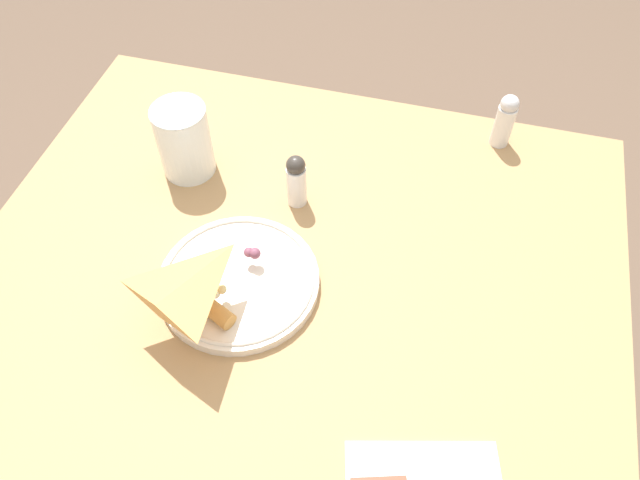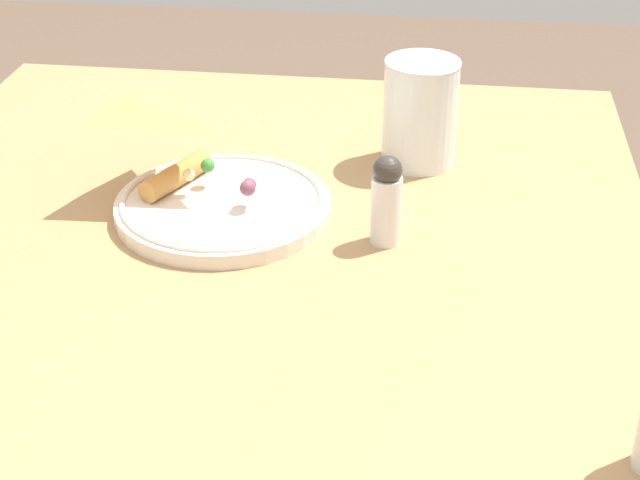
# 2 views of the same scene
# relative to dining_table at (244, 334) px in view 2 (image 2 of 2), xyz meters

# --- Properties ---
(dining_table) EXTENTS (0.95, 0.84, 0.70)m
(dining_table) POSITION_rel_dining_table_xyz_m (0.00, 0.00, 0.00)
(dining_table) COLOR #A87F51
(dining_table) RESTS_ON ground_plane
(plate_pizza) EXTENTS (0.23, 0.23, 0.05)m
(plate_pizza) POSITION_rel_dining_table_xyz_m (-0.07, -0.03, 0.12)
(plate_pizza) COLOR silver
(plate_pizza) RESTS_ON dining_table
(milk_glass) EXTENTS (0.09, 0.09, 0.12)m
(milk_glass) POSITION_rel_dining_table_xyz_m (-0.22, 0.17, 0.16)
(milk_glass) COLOR white
(milk_glass) RESTS_ON dining_table
(pepper_shaker) EXTENTS (0.03, 0.03, 0.09)m
(pepper_shaker) POSITION_rel_dining_table_xyz_m (-0.03, 0.14, 0.16)
(pepper_shaker) COLOR silver
(pepper_shaker) RESTS_ON dining_table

